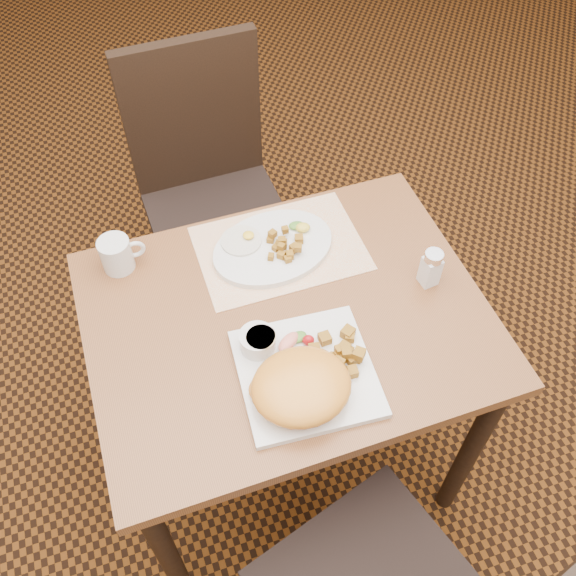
# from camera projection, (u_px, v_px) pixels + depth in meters

# --- Properties ---
(ground) EXTENTS (8.00, 8.00, 0.00)m
(ground) POSITION_uv_depth(u_px,v_px,m) (287.00, 452.00, 2.04)
(ground) COLOR black
(ground) RESTS_ON ground
(table) EXTENTS (0.90, 0.70, 0.75)m
(table) POSITION_uv_depth(u_px,v_px,m) (287.00, 342.00, 1.54)
(table) COLOR brown
(table) RESTS_ON ground
(chair_far) EXTENTS (0.43, 0.44, 0.97)m
(chair_far) POSITION_uv_depth(u_px,v_px,m) (209.00, 183.00, 2.03)
(chair_far) COLOR black
(chair_far) RESTS_ON ground
(placemat) EXTENTS (0.40, 0.28, 0.00)m
(placemat) POSITION_uv_depth(u_px,v_px,m) (280.00, 248.00, 1.57)
(placemat) COLOR white
(placemat) RESTS_ON table
(plate_square) EXTENTS (0.30, 0.30, 0.02)m
(plate_square) POSITION_uv_depth(u_px,v_px,m) (306.00, 373.00, 1.35)
(plate_square) COLOR silver
(plate_square) RESTS_ON table
(plate_oval) EXTENTS (0.34, 0.28, 0.02)m
(plate_oval) POSITION_uv_depth(u_px,v_px,m) (273.00, 248.00, 1.56)
(plate_oval) COLOR silver
(plate_oval) RESTS_ON placemat
(hollandaise_mound) EXTENTS (0.21, 0.18, 0.08)m
(hollandaise_mound) POSITION_uv_depth(u_px,v_px,m) (300.00, 387.00, 1.28)
(hollandaise_mound) COLOR orange
(hollandaise_mound) RESTS_ON plate_square
(ramekin) EXTENTS (0.08, 0.08, 0.04)m
(ramekin) POSITION_uv_depth(u_px,v_px,m) (258.00, 341.00, 1.36)
(ramekin) COLOR silver
(ramekin) RESTS_ON plate_square
(garnish_sq) EXTENTS (0.09, 0.06, 0.03)m
(garnish_sq) POSITION_uv_depth(u_px,v_px,m) (295.00, 340.00, 1.38)
(garnish_sq) COLOR #387223
(garnish_sq) RESTS_ON plate_square
(fried_egg) EXTENTS (0.10, 0.10, 0.02)m
(fried_egg) POSITION_uv_depth(u_px,v_px,m) (242.00, 240.00, 1.56)
(fried_egg) COLOR white
(fried_egg) RESTS_ON plate_oval
(garnish_ov) EXTENTS (0.05, 0.05, 0.02)m
(garnish_ov) POSITION_uv_depth(u_px,v_px,m) (300.00, 227.00, 1.58)
(garnish_ov) COLOR #387223
(garnish_ov) RESTS_ON plate_oval
(salt_shaker) EXTENTS (0.05, 0.05, 0.10)m
(salt_shaker) POSITION_uv_depth(u_px,v_px,m) (431.00, 267.00, 1.47)
(salt_shaker) COLOR white
(salt_shaker) RESTS_ON table
(coffee_mug) EXTENTS (0.11, 0.08, 0.09)m
(coffee_mug) POSITION_uv_depth(u_px,v_px,m) (117.00, 254.00, 1.51)
(coffee_mug) COLOR silver
(coffee_mug) RESTS_ON table
(home_fries_sq) EXTENTS (0.12, 0.12, 0.04)m
(home_fries_sq) POSITION_uv_depth(u_px,v_px,m) (342.00, 352.00, 1.36)
(home_fries_sq) COLOR #AA731B
(home_fries_sq) RESTS_ON plate_square
(home_fries_ov) EXTENTS (0.10, 0.10, 0.03)m
(home_fries_ov) POSITION_uv_depth(u_px,v_px,m) (285.00, 245.00, 1.54)
(home_fries_ov) COLOR #AA731B
(home_fries_ov) RESTS_ON plate_oval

